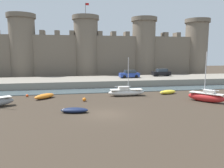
% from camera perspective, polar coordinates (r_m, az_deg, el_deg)
% --- Properties ---
extents(ground_plane, '(160.00, 160.00, 0.00)m').
position_cam_1_polar(ground_plane, '(23.37, -1.66, -7.82)').
color(ground_plane, '#382D23').
extents(water_channel, '(80.00, 4.50, 0.10)m').
position_cam_1_polar(water_channel, '(37.28, -4.93, -1.77)').
color(water_channel, '#47565B').
rests_on(water_channel, ground).
extents(quay_road, '(70.97, 10.00, 1.32)m').
position_cam_1_polar(quay_road, '(44.34, -5.80, 0.58)').
color(quay_road, gray).
rests_on(quay_road, ground).
extents(castle, '(65.47, 6.50, 18.34)m').
position_cam_1_polar(castle, '(54.66, -6.77, 8.45)').
color(castle, '#706354').
rests_on(castle, ground).
extents(sailboat_foreground_centre, '(4.04, 4.48, 6.61)m').
position_cam_1_polar(sailboat_foreground_centre, '(31.45, 23.38, -3.06)').
color(sailboat_foreground_centre, red).
rests_on(sailboat_foreground_centre, ground).
extents(rowboat_foreground_left, '(3.13, 1.67, 0.64)m').
position_cam_1_polar(rowboat_foreground_left, '(35.54, 14.38, -2.02)').
color(rowboat_foreground_left, yellow).
rests_on(rowboat_foreground_left, ground).
extents(rowboat_foreground_right, '(3.08, 1.60, 0.56)m').
position_cam_1_polar(rowboat_foreground_right, '(24.09, -9.79, -6.72)').
color(rowboat_foreground_right, '#141E3D').
rests_on(rowboat_foreground_right, ground).
extents(rowboat_midflat_left, '(3.11, 3.06, 0.71)m').
position_cam_1_polar(rowboat_midflat_left, '(32.37, -17.19, -3.03)').
color(rowboat_midflat_left, orange).
rests_on(rowboat_midflat_left, ground).
extents(sailboat_midflat_centre, '(5.52, 1.60, 5.77)m').
position_cam_1_polar(sailboat_midflat_centre, '(33.06, 3.71, -2.08)').
color(sailboat_midflat_centre, silver).
rests_on(sailboat_midflat_centre, ground).
extents(mooring_buoy_mid_mud, '(0.50, 0.50, 0.50)m').
position_cam_1_polar(mooring_buoy_mid_mud, '(29.49, -7.25, -4.03)').
color(mooring_buoy_mid_mud, orange).
rests_on(mooring_buoy_mid_mud, ground).
extents(mooring_buoy_near_shore, '(0.40, 0.40, 0.40)m').
position_cam_1_polar(mooring_buoy_near_shore, '(34.51, -21.29, -2.84)').
color(mooring_buoy_near_shore, '#E04C1E').
rests_on(mooring_buoy_near_shore, ground).
extents(car_quay_centre_west, '(4.17, 2.02, 1.62)m').
position_cam_1_polar(car_quay_centre_west, '(45.48, 4.57, 2.61)').
color(car_quay_centre_west, '#263F99').
rests_on(car_quay_centre_west, quay_road).
extents(car_quay_west, '(4.17, 2.02, 1.62)m').
position_cam_1_polar(car_quay_west, '(50.16, 12.75, 2.95)').
color(car_quay_west, black).
rests_on(car_quay_west, quay_road).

